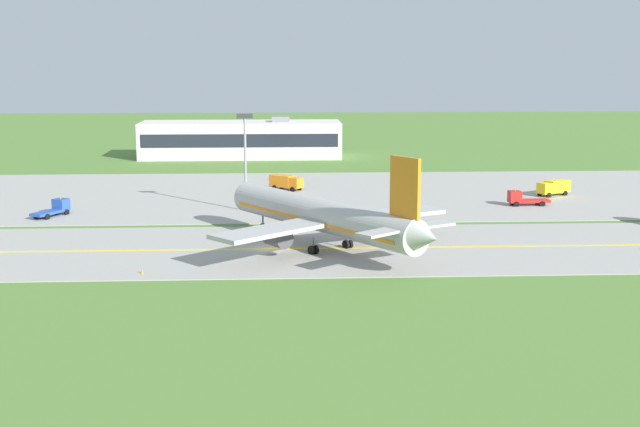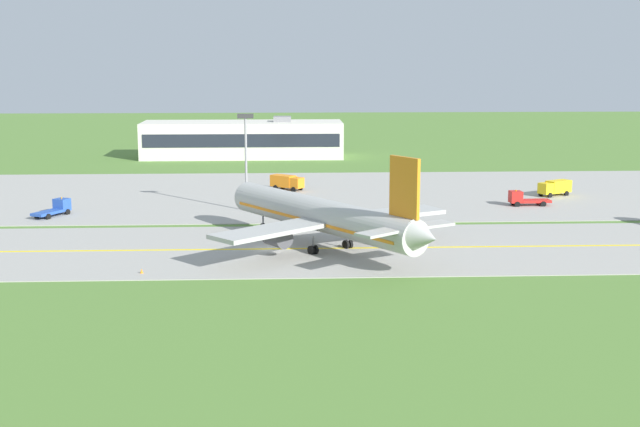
% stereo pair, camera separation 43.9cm
% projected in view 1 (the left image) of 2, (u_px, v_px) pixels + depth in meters
% --- Properties ---
extents(ground_plane, '(500.00, 500.00, 0.00)m').
position_uv_depth(ground_plane, '(270.00, 250.00, 104.56)').
color(ground_plane, '#517A33').
extents(taxiway_strip, '(240.00, 28.00, 0.10)m').
position_uv_depth(taxiway_strip, '(270.00, 249.00, 104.55)').
color(taxiway_strip, '#9E9B93').
rests_on(taxiway_strip, ground).
extents(apron_pad, '(140.00, 52.00, 0.10)m').
position_uv_depth(apron_pad, '(330.00, 194.00, 146.29)').
color(apron_pad, '#9E9B93').
rests_on(apron_pad, ground).
extents(taxiway_centreline, '(220.00, 0.60, 0.01)m').
position_uv_depth(taxiway_centreline, '(270.00, 249.00, 104.54)').
color(taxiway_centreline, yellow).
rests_on(taxiway_centreline, taxiway_strip).
extents(airplane_lead, '(29.13, 34.84, 12.70)m').
position_uv_depth(airplane_lead, '(323.00, 216.00, 104.01)').
color(airplane_lead, '#ADADA8').
rests_on(airplane_lead, ground).
extents(service_truck_baggage, '(4.79, 6.62, 2.59)m').
position_uv_depth(service_truck_baggage, '(55.00, 208.00, 126.05)').
color(service_truck_baggage, '#264CA5').
rests_on(service_truck_baggage, ground).
extents(service_truck_fuel, '(6.03, 5.24, 2.60)m').
position_uv_depth(service_truck_fuel, '(286.00, 182.00, 149.96)').
color(service_truck_fuel, orange).
rests_on(service_truck_fuel, ground).
extents(service_truck_catering, '(6.48, 2.56, 2.59)m').
position_uv_depth(service_truck_catering, '(522.00, 199.00, 134.51)').
color(service_truck_catering, red).
rests_on(service_truck_catering, ground).
extents(service_truck_pushback, '(6.23, 4.73, 2.60)m').
position_uv_depth(service_truck_pushback, '(554.00, 187.00, 143.91)').
color(service_truck_pushback, yellow).
rests_on(service_truck_pushback, ground).
extents(terminal_building, '(45.61, 13.66, 9.36)m').
position_uv_depth(terminal_building, '(241.00, 140.00, 197.73)').
color(terminal_building, beige).
rests_on(terminal_building, ground).
extents(apron_light_mast, '(2.40, 0.50, 14.70)m').
position_uv_depth(apron_light_mast, '(245.00, 150.00, 128.57)').
color(apron_light_mast, gray).
rests_on(apron_light_mast, ground).
extents(traffic_cone_near_edge, '(0.44, 0.44, 0.60)m').
position_uv_depth(traffic_cone_near_edge, '(142.00, 272.00, 92.83)').
color(traffic_cone_near_edge, orange).
rests_on(traffic_cone_near_edge, ground).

